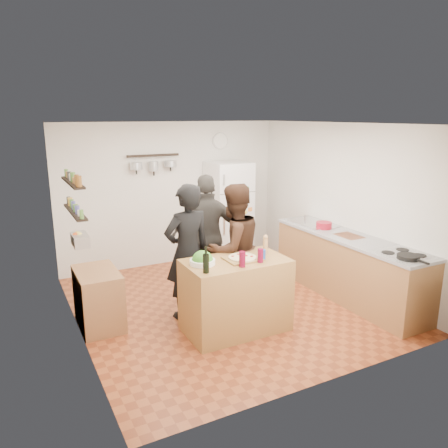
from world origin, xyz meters
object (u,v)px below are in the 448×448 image
person_back (208,237)px  counter_run (348,267)px  person_center (233,249)px  prep_island (236,295)px  red_bowl (324,225)px  person_left (188,252)px  skillet (408,257)px  pepper_mill (265,246)px  wall_clock (220,141)px  fridge (229,212)px  salad_bowl (202,262)px  side_table (98,298)px  salt_canister (262,255)px  wine_bottle (206,263)px

person_back → counter_run: 2.09m
counter_run → person_center: bearing=168.6°
prep_island → red_bowl: 2.08m
person_left → skillet: person_left is taller
pepper_mill → wall_clock: (0.76, 2.74, 1.14)m
person_center → counter_run: size_ratio=0.67×
prep_island → fridge: (1.21, 2.46, 0.45)m
person_left → fridge: 2.42m
prep_island → fridge: bearing=63.8°
pepper_mill → person_left: person_left is taller
person_back → salad_bowl: bearing=79.7°
side_table → person_left: bearing=-13.6°
side_table → pepper_mill: bearing=-23.5°
skillet → salt_canister: bearing=152.1°
salad_bowl → pepper_mill: size_ratio=1.51×
salt_canister → counter_run: 1.76m
salad_bowl → pepper_mill: (0.87, 0.00, 0.07)m
fridge → wall_clock: size_ratio=6.00×
skillet → side_table: skillet is taller
person_center → red_bowl: (1.67, 0.17, 0.09)m
side_table → person_center: bearing=-12.7°
wine_bottle → person_left: bearing=81.2°
red_bowl → counter_run: bearing=-84.4°
pepper_mill → fridge: bearing=72.5°
wine_bottle → person_center: 1.04m
person_left → counter_run: size_ratio=0.68×
wine_bottle → person_left: size_ratio=0.12×
salt_canister → counter_run: (1.66, 0.28, -0.52)m
salt_canister → person_back: bearing=96.7°
person_back → fridge: size_ratio=1.00×
salad_bowl → skillet: bearing=-23.6°
pepper_mill → wall_clock: size_ratio=0.66×
person_center → counter_run: 1.80m
salad_bowl → salt_canister: size_ratio=2.43×
person_center → red_bowl: size_ratio=7.34×
skillet → fridge: 3.46m
salt_canister → skillet: (1.56, -0.82, -0.03)m
person_back → wall_clock: wall_clock is taller
person_back → salt_canister: bearing=114.6°
side_table → fridge: bearing=30.2°
red_bowl → salad_bowl: bearing=-165.2°
salt_canister → side_table: 2.14m
salt_canister → wall_clock: (0.91, 2.91, 1.18)m
person_back → skillet: 2.68m
salt_canister → red_bowl: salt_canister is taller
person_center → red_bowl: bearing=175.2°
counter_run → fridge: bearing=108.1°
person_back → wall_clock: (1.05, 1.67, 1.25)m
pepper_mill → person_left: 1.01m
salt_canister → side_table: salt_canister is taller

